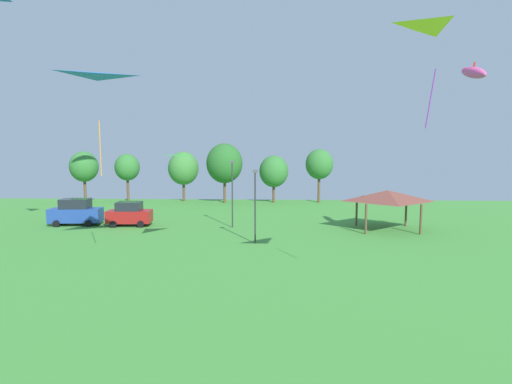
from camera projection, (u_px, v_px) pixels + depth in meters
name	position (u px, v px, depth m)	size (l,w,h in m)	color
kite_flying_0	(452.00, 41.00, 15.65)	(2.94, 2.84, 3.56)	yellow
kite_flying_2	(98.00, 102.00, 24.75)	(4.02, 3.50, 4.70)	blue
kite_flying_3	(473.00, 72.00, 26.44)	(0.78, 3.39, 1.57)	#E54C93
kite_flying_4	(14.00, 12.00, 27.71)	(2.37, 2.34, 0.14)	blue
kite_flying_6	(166.00, 165.00, 28.18)	(2.45, 2.60, 0.06)	green
parked_car_leftmost	(76.00, 212.00, 38.13)	(4.90, 2.30, 2.55)	#234299
parked_car_second_from_left	(129.00, 214.00, 37.80)	(4.16, 2.20, 2.30)	maroon
park_pavilion	(388.00, 196.00, 35.68)	(5.99, 4.90, 3.60)	brown
light_post_0	(232.00, 190.00, 36.74)	(0.36, 0.20, 6.20)	#2D2D33
light_post_1	(255.00, 202.00, 30.45)	(0.36, 0.20, 5.68)	#2D2D33
treeline_tree_0	(84.00, 167.00, 53.91)	(3.74, 3.74, 7.01)	brown
treeline_tree_1	(127.00, 167.00, 56.20)	(3.44, 3.44, 6.66)	brown
treeline_tree_2	(183.00, 168.00, 56.00)	(4.24, 4.24, 6.97)	brown
treeline_tree_3	(224.00, 163.00, 54.14)	(4.91, 4.91, 8.09)	brown
treeline_tree_4	(274.00, 171.00, 54.48)	(3.95, 3.95, 6.46)	brown
treeline_tree_5	(319.00, 164.00, 54.39)	(3.75, 3.75, 7.33)	brown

